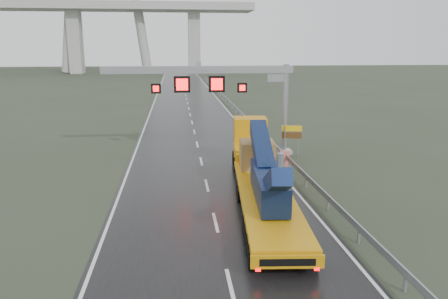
{
  "coord_description": "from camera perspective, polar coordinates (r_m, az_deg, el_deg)",
  "views": [
    {
      "loc": [
        -1.8,
        -16.14,
        8.43
      ],
      "look_at": [
        0.67,
        6.2,
        3.2
      ],
      "focal_mm": 35.0,
      "sensor_mm": 36.0,
      "label": 1
    }
  ],
  "objects": [
    {
      "name": "ground",
      "position": [
        18.3,
        0.05,
        -14.34
      ],
      "size": [
        400.0,
        400.0,
        0.0
      ],
      "primitive_type": "plane",
      "color": "#2E3726",
      "rests_on": "ground"
    },
    {
      "name": "road",
      "position": [
        56.79,
        -4.43,
        4.54
      ],
      "size": [
        11.0,
        200.0,
        0.02
      ],
      "primitive_type": "cube",
      "color": "black",
      "rests_on": "ground"
    },
    {
      "name": "guardrail",
      "position": [
        47.44,
        3.37,
        3.7
      ],
      "size": [
        0.2,
        140.0,
        1.4
      ],
      "primitive_type": null,
      "color": "#92959B",
      "rests_on": "ground"
    },
    {
      "name": "sign_gantry",
      "position": [
        34.47,
        0.22,
        8.41
      ],
      "size": [
        14.9,
        1.2,
        7.42
      ],
      "color": "#A4A5A0",
      "rests_on": "ground"
    },
    {
      "name": "heavy_haul_truck",
      "position": [
        26.1,
        4.56,
        -2.04
      ],
      "size": [
        4.11,
        18.11,
        4.22
      ],
      "rotation": [
        0.0,
        0.0,
        -0.09
      ],
      "color": "#C7910B",
      "rests_on": "ground"
    },
    {
      "name": "exit_sign_pair",
      "position": [
        34.37,
        8.83,
        1.89
      ],
      "size": [
        1.5,
        0.46,
        2.63
      ],
      "rotation": [
        0.0,
        0.0,
        -0.26
      ],
      "color": "#94959C",
      "rests_on": "ground"
    },
    {
      "name": "striped_barrier",
      "position": [
        32.1,
        7.96,
        -1.18
      ],
      "size": [
        0.76,
        0.53,
        1.16
      ],
      "primitive_type": "cube",
      "rotation": [
        0.0,
        0.0,
        -0.26
      ],
      "color": "red",
      "rests_on": "ground"
    }
  ]
}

